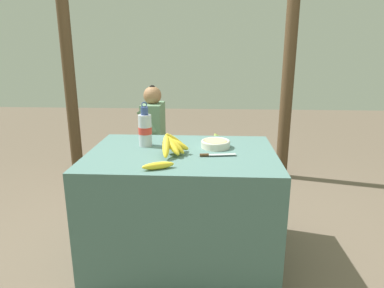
{
  "coord_description": "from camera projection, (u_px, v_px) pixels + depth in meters",
  "views": [
    {
      "loc": [
        0.18,
        -2.13,
        1.42
      ],
      "look_at": [
        0.06,
        0.05,
        0.8
      ],
      "focal_mm": 32.0,
      "sensor_mm": 36.0,
      "label": 1
    }
  ],
  "objects": [
    {
      "name": "market_counter",
      "position": [
        182.0,
        205.0,
        2.33
      ],
      "size": [
        1.22,
        0.87,
        0.76
      ],
      "color": "#4C706B",
      "rests_on": "ground_plane"
    },
    {
      "name": "banana_bunch_green",
      "position": [
        218.0,
        139.0,
        3.57
      ],
      "size": [
        0.17,
        0.28,
        0.14
      ],
      "color": "#4C381E",
      "rests_on": "wooden_bench"
    },
    {
      "name": "knife",
      "position": [
        213.0,
        155.0,
        2.14
      ],
      "size": [
        0.23,
        0.06,
        0.02
      ],
      "rotation": [
        0.0,
        0.0,
        0.15
      ],
      "color": "#BCBCC1",
      "rests_on": "market_counter"
    },
    {
      "name": "wooden_bench",
      "position": [
        175.0,
        151.0,
        3.64
      ],
      "size": [
        1.52,
        0.32,
        0.43
      ],
      "color": "brown",
      "rests_on": "ground_plane"
    },
    {
      "name": "loose_banana_front",
      "position": [
        158.0,
        166.0,
        1.91
      ],
      "size": [
        0.19,
        0.11,
        0.04
      ],
      "rotation": [
        0.0,
        0.0,
        0.41
      ],
      "color": "yellow",
      "rests_on": "market_counter"
    },
    {
      "name": "support_post_near",
      "position": [
        69.0,
        77.0,
        3.74
      ],
      "size": [
        0.13,
        0.13,
        2.22
      ],
      "color": "#4C3823",
      "rests_on": "ground_plane"
    },
    {
      "name": "ground_plane",
      "position": [
        183.0,
        254.0,
        2.44
      ],
      "size": [
        12.0,
        12.0,
        0.0
      ],
      "primitive_type": "plane",
      "color": "brown"
    },
    {
      "name": "support_post_far",
      "position": [
        288.0,
        78.0,
        3.61
      ],
      "size": [
        0.13,
        0.13,
        2.22
      ],
      "color": "#4C3823",
      "rests_on": "ground_plane"
    },
    {
      "name": "banana_bunch_ripe",
      "position": [
        172.0,
        144.0,
        2.17
      ],
      "size": [
        0.18,
        0.32,
        0.15
      ],
      "color": "#4C381E",
      "rests_on": "market_counter"
    },
    {
      "name": "seated_vendor",
      "position": [
        149.0,
        128.0,
        3.55
      ],
      "size": [
        0.41,
        0.39,
        1.05
      ],
      "rotation": [
        0.0,
        0.0,
        3.12
      ],
      "color": "#232328",
      "rests_on": "ground_plane"
    },
    {
      "name": "serving_bowl",
      "position": [
        216.0,
        143.0,
        2.32
      ],
      "size": [
        0.2,
        0.2,
        0.05
      ],
      "color": "silver",
      "rests_on": "market_counter"
    },
    {
      "name": "water_bottle",
      "position": [
        145.0,
        129.0,
        2.34
      ],
      "size": [
        0.09,
        0.09,
        0.31
      ],
      "color": "silver",
      "rests_on": "market_counter"
    }
  ]
}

